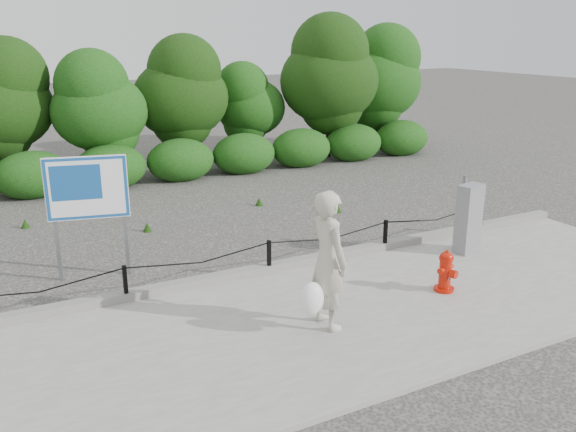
% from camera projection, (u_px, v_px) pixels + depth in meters
% --- Properties ---
extents(ground, '(90.00, 90.00, 0.00)m').
position_uv_depth(ground, '(269.00, 277.00, 10.72)').
color(ground, '#2D2B28').
rests_on(ground, ground).
extents(sidewalk, '(14.00, 4.00, 0.08)m').
position_uv_depth(sidewalk, '(329.00, 321.00, 9.02)').
color(sidewalk, gray).
rests_on(sidewalk, ground).
extents(curb, '(14.00, 0.22, 0.14)m').
position_uv_depth(curb, '(268.00, 268.00, 10.72)').
color(curb, slate).
rests_on(curb, sidewalk).
extents(chain_barrier, '(10.06, 0.06, 0.60)m').
position_uv_depth(chain_barrier, '(269.00, 253.00, 10.59)').
color(chain_barrier, black).
rests_on(chain_barrier, sidewalk).
extents(treeline, '(20.28, 3.52, 4.60)m').
position_uv_depth(treeline, '(165.00, 92.00, 17.98)').
color(treeline, black).
rests_on(treeline, ground).
extents(fire_hydrant, '(0.41, 0.42, 0.70)m').
position_uv_depth(fire_hydrant, '(446.00, 272.00, 9.87)').
color(fire_hydrant, '#B81606').
rests_on(fire_hydrant, sidewalk).
extents(pedestrian, '(0.79, 0.76, 2.01)m').
position_uv_depth(pedestrian, '(327.00, 262.00, 8.51)').
color(pedestrian, '#ADA894').
rests_on(pedestrian, sidewalk).
extents(utility_cabinet, '(0.56, 0.41, 1.46)m').
position_uv_depth(utility_cabinet, '(469.00, 219.00, 11.52)').
color(utility_cabinet, gray).
rests_on(utility_cabinet, sidewalk).
extents(advertising_sign, '(1.33, 0.39, 2.17)m').
position_uv_depth(advertising_sign, '(87.00, 193.00, 10.25)').
color(advertising_sign, slate).
rests_on(advertising_sign, ground).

